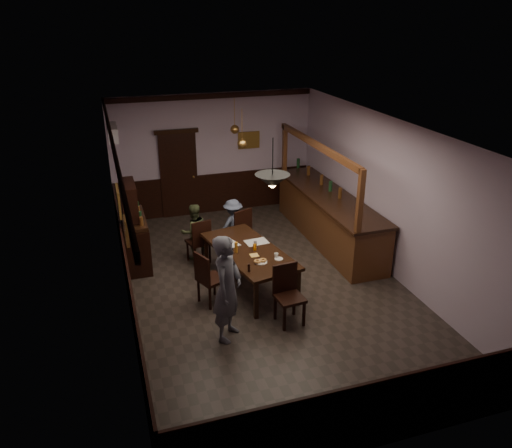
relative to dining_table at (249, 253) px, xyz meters
name	(u,v)px	position (x,y,z in m)	size (l,w,h in m)	color
room	(265,212)	(0.28, -0.11, 0.81)	(5.01, 8.01, 3.01)	#2D2621
dining_table	(249,253)	(0.00, 0.00, 0.00)	(1.42, 2.35, 0.75)	black
chair_far_left	(200,240)	(-0.69, 1.16, -0.16)	(0.51, 0.51, 0.96)	black
chair_far_right	(240,229)	(0.21, 1.33, -0.12)	(0.58, 0.58, 1.03)	black
chair_near	(288,291)	(0.27, -1.29, -0.13)	(0.48, 0.48, 1.01)	black
chair_side	(208,277)	(-0.87, -0.40, -0.14)	(0.56, 0.56, 0.99)	black
person_standing	(227,288)	(-0.78, -1.43, 0.19)	(0.64, 0.42, 1.75)	#575864
person_seated_left	(194,232)	(-0.75, 1.43, -0.09)	(0.58, 0.45, 1.20)	#424C2D
person_seated_right	(233,225)	(0.13, 1.61, -0.12)	(0.73, 0.42, 1.13)	slate
newspaper_left	(228,245)	(-0.33, 0.28, 0.07)	(0.42, 0.30, 0.01)	silver
newspaper_right	(257,242)	(0.23, 0.25, 0.07)	(0.42, 0.30, 0.01)	silver
napkin	(254,255)	(0.02, -0.26, 0.07)	(0.15, 0.15, 0.00)	#EDB757
saucer	(279,259)	(0.39, -0.53, 0.07)	(0.15, 0.15, 0.01)	white
coffee_cup	(276,255)	(0.37, -0.46, 0.11)	(0.08, 0.08, 0.07)	white
pastry_plate	(261,262)	(0.05, -0.55, 0.07)	(0.22, 0.22, 0.01)	white
pastry_ring_a	(257,261)	(-0.02, -0.56, 0.10)	(0.13, 0.13, 0.04)	#C68C47
pastry_ring_b	(263,260)	(0.09, -0.55, 0.10)	(0.13, 0.13, 0.04)	#C68C47
soda_can	(255,247)	(0.09, -0.06, 0.12)	(0.07, 0.07, 0.12)	orange
beer_glass	(236,247)	(-0.25, -0.04, 0.16)	(0.06, 0.06, 0.20)	#BF721E
water_glass	(255,244)	(0.13, 0.03, 0.14)	(0.06, 0.06, 0.15)	silver
pepper_mill	(249,268)	(-0.24, -0.80, 0.13)	(0.04, 0.04, 0.14)	black
sideboard	(134,232)	(-1.93, 1.54, 0.01)	(0.47, 1.32, 1.74)	black
bar_counter	(328,216)	(2.27, 1.41, -0.11)	(0.94, 4.06, 2.28)	#492613
door_back	(179,176)	(-0.62, 3.84, 0.36)	(0.90, 0.06, 2.10)	black
ac_unit	(112,133)	(-2.10, 2.79, 1.76)	(0.20, 0.85, 0.30)	white
picture_left_small	(126,231)	(-2.18, -1.71, 1.46)	(0.04, 0.28, 0.36)	olive
picture_left_large	(119,201)	(-2.18, 0.69, 1.01)	(0.04, 0.62, 0.48)	olive
picture_back	(249,140)	(1.18, 3.85, 1.11)	(0.55, 0.04, 0.42)	olive
pendant_iron	(272,181)	(0.16, -0.78, 1.62)	(0.56, 0.56, 0.81)	black
pendant_brass_mid	(242,144)	(0.38, 1.68, 1.61)	(0.20, 0.20, 0.81)	#BF8C3F
pendant_brass_far	(235,129)	(0.58, 2.97, 1.61)	(0.20, 0.20, 0.81)	#BF8C3F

